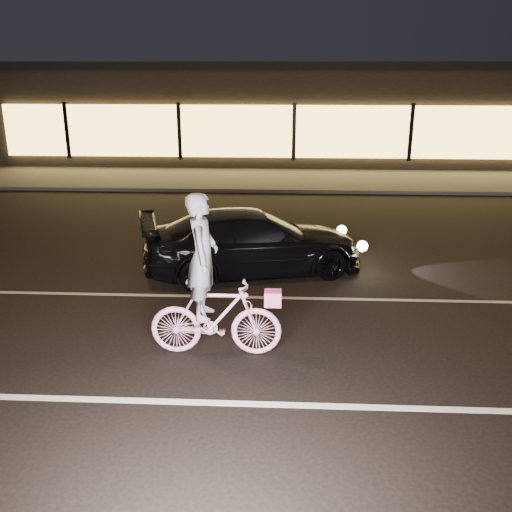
{
  "coord_description": "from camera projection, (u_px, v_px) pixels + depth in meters",
  "views": [
    {
      "loc": [
        -0.35,
        -7.77,
        4.12
      ],
      "look_at": [
        -0.77,
        0.6,
        1.29
      ],
      "focal_mm": 40.0,
      "sensor_mm": 36.0,
      "label": 1
    }
  ],
  "objects": [
    {
      "name": "cyclist",
      "position": [
        212.0,
        300.0,
        8.26
      ],
      "size": [
        1.95,
        0.67,
        2.45
      ],
      "rotation": [
        0.0,
        0.0,
        1.57
      ],
      "color": "#F5459E",
      "rests_on": "ground"
    },
    {
      "name": "sedan",
      "position": [
        253.0,
        242.0,
        11.69
      ],
      "size": [
        4.82,
        2.94,
        1.3
      ],
      "rotation": [
        0.0,
        0.0,
        1.84
      ],
      "color": "black",
      "rests_on": "ground"
    },
    {
      "name": "lane_stripe_near",
      "position": [
        308.0,
        406.0,
        7.23
      ],
      "size": [
        60.0,
        0.12,
        0.01
      ],
      "primitive_type": "cube",
      "color": "silver",
      "rests_on": "ground"
    },
    {
      "name": "lane_stripe_far",
      "position": [
        301.0,
        298.0,
        10.54
      ],
      "size": [
        60.0,
        0.1,
        0.01
      ],
      "primitive_type": "cube",
      "color": "gray",
      "rests_on": "ground"
    },
    {
      "name": "storefront",
      "position": [
        293.0,
        109.0,
        25.91
      ],
      "size": [
        25.4,
        8.42,
        4.2
      ],
      "color": "black",
      "rests_on": "ground"
    },
    {
      "name": "ground",
      "position": [
        304.0,
        350.0,
        8.65
      ],
      "size": [
        90.0,
        90.0,
        0.0
      ],
      "primitive_type": "plane",
      "color": "black",
      "rests_on": "ground"
    },
    {
      "name": "sidewalk",
      "position": [
        294.0,
        180.0,
        20.93
      ],
      "size": [
        30.0,
        4.0,
        0.12
      ],
      "primitive_type": "cube",
      "color": "#383533",
      "rests_on": "ground"
    }
  ]
}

